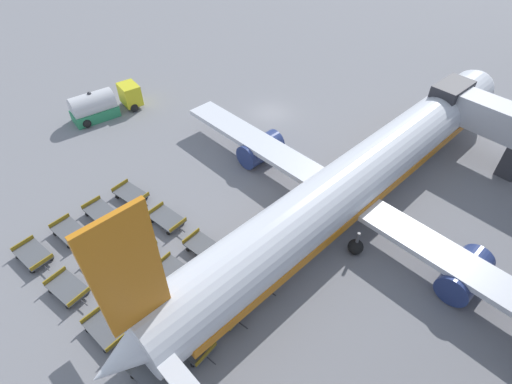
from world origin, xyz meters
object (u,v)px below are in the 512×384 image
object	(u,v)px
baggage_dolly_row_far_col_a	(131,194)
fuel_tanker_primary	(102,105)
baggage_dolly_row_far_col_b	(167,219)
baggage_dolly_row_far_col_c	(204,247)
baggage_dolly_row_mid_b_col_c	(175,273)
baggage_dolly_row_mid_b_col_b	(137,241)
baggage_dolly_row_far_col_d	(251,279)
baggage_dolly_row_mid_b_col_d	(222,310)
baggage_dolly_row_mid_a_col_a	(70,232)
baggage_dolly_row_mid_a_col_b	(105,262)
airplane	(354,182)
baggage_dolly_row_near_col_d	(154,374)
baggage_dolly_row_mid_a_col_d	(190,342)
baggage_dolly_row_mid_a_col_c	(145,298)
baggage_dolly_row_near_col_c	(106,329)
baggage_dolly_row_mid_b_col_a	(101,212)
baggage_dolly_row_near_col_b	(68,288)
baggage_dolly_row_near_col_a	(33,255)

from	to	relation	value
baggage_dolly_row_far_col_a	fuel_tanker_primary	bearing A→B (deg)	158.33
baggage_dolly_row_far_col_b	baggage_dolly_row_far_col_c	bearing A→B (deg)	2.07
fuel_tanker_primary	baggage_dolly_row_mid_b_col_c	size ratio (longest dim) A/B	2.14
baggage_dolly_row_mid_b_col_b	baggage_dolly_row_far_col_d	bearing A→B (deg)	22.09
fuel_tanker_primary	baggage_dolly_row_mid_b_col_d	size ratio (longest dim) A/B	2.14
baggage_dolly_row_mid_b_col_c	baggage_dolly_row_far_col_d	distance (m)	5.32
baggage_dolly_row_mid_a_col_a	baggage_dolly_row_mid_a_col_b	xyz separation A→B (m)	(4.58, 0.35, 0.00)
baggage_dolly_row_mid_a_col_b	baggage_dolly_row_far_col_a	xyz separation A→B (m)	(-4.80, 5.29, 0.00)
baggage_dolly_row_mid_b_col_c	baggage_dolly_row_mid_b_col_d	world-z (taller)	same
baggage_dolly_row_mid_b_col_c	baggage_dolly_row_mid_b_col_d	xyz separation A→B (m)	(4.50, 0.29, 0.00)
baggage_dolly_row_mid_b_col_b	baggage_dolly_row_far_col_b	size ratio (longest dim) A/B	0.99
airplane	baggage_dolly_row_mid_b_col_d	bearing A→B (deg)	-91.77
airplane	baggage_dolly_row_near_col_d	xyz separation A→B (m)	(-0.24, -19.36, -2.50)
baggage_dolly_row_mid_a_col_a	baggage_dolly_row_mid_a_col_d	distance (m)	13.70
baggage_dolly_row_mid_a_col_a	baggage_dolly_row_far_col_b	distance (m)	7.39
airplane	baggage_dolly_row_far_col_d	xyz separation A→B (m)	(-0.75, -10.90, -2.50)
baggage_dolly_row_mid_a_col_c	baggage_dolly_row_mid_a_col_d	world-z (taller)	same
baggage_dolly_row_near_col_c	baggage_dolly_row_mid_a_col_d	size ratio (longest dim) A/B	0.99
airplane	baggage_dolly_row_near_col_d	world-z (taller)	airplane
baggage_dolly_row_near_col_c	baggage_dolly_row_far_col_a	xyz separation A→B (m)	(-9.44, 7.98, 0.00)
baggage_dolly_row_mid_a_col_a	baggage_dolly_row_far_col_a	xyz separation A→B (m)	(-0.22, 5.64, 0.00)
baggage_dolly_row_mid_b_col_b	baggage_dolly_row_far_col_b	xyz separation A→B (m)	(-0.22, 2.95, 0.00)
fuel_tanker_primary	baggage_dolly_row_mid_b_col_a	xyz separation A→B (m)	(13.66, -8.27, -0.84)
baggage_dolly_row_mid_b_col_c	baggage_dolly_row_far_col_d	size ratio (longest dim) A/B	1.00
baggage_dolly_row_near_col_c	baggage_dolly_row_far_col_c	world-z (taller)	same
baggage_dolly_row_mid_b_col_b	baggage_dolly_row_far_col_c	distance (m)	5.18
fuel_tanker_primary	baggage_dolly_row_near_col_b	world-z (taller)	fuel_tanker_primary
fuel_tanker_primary	baggage_dolly_row_mid_b_col_d	bearing A→B (deg)	-15.32
airplane	baggage_dolly_row_near_col_b	world-z (taller)	airplane
baggage_dolly_row_mid_b_col_b	fuel_tanker_primary	bearing A→B (deg)	156.48
fuel_tanker_primary	baggage_dolly_row_near_col_a	xyz separation A→B (m)	(13.97, -13.96, -0.84)
baggage_dolly_row_mid_a_col_b	baggage_dolly_row_mid_b_col_a	xyz separation A→B (m)	(-4.68, 2.40, 0.00)
baggage_dolly_row_mid_a_col_d	baggage_dolly_row_mid_a_col_b	bearing A→B (deg)	-177.72
baggage_dolly_row_far_col_d	baggage_dolly_row_mid_a_col_c	bearing A→B (deg)	-124.06
baggage_dolly_row_near_col_a	baggage_dolly_row_far_col_b	size ratio (longest dim) A/B	1.00
baggage_dolly_row_far_col_c	baggage_dolly_row_mid_b_col_b	bearing A→B (deg)	-143.17
fuel_tanker_primary	baggage_dolly_row_near_col_a	distance (m)	19.76
baggage_dolly_row_near_col_b	baggage_dolly_row_mid_a_col_b	size ratio (longest dim) A/B	1.01
baggage_dolly_row_mid_a_col_a	baggage_dolly_row_mid_b_col_a	xyz separation A→B (m)	(-0.10, 2.75, 0.00)
baggage_dolly_row_mid_a_col_b	baggage_dolly_row_mid_b_col_a	distance (m)	5.26
baggage_dolly_row_near_col_d	baggage_dolly_row_mid_a_col_c	bearing A→B (deg)	151.12
baggage_dolly_row_near_col_c	baggage_dolly_row_far_col_b	bearing A→B (deg)	120.45
baggage_dolly_row_mid_b_col_c	baggage_dolly_row_far_col_b	world-z (taller)	same
fuel_tanker_primary	baggage_dolly_row_near_col_c	bearing A→B (deg)	-30.17
baggage_dolly_row_mid_a_col_b	baggage_dolly_row_mid_b_col_d	world-z (taller)	same
baggage_dolly_row_near_col_d	airplane	bearing A→B (deg)	89.30
baggage_dolly_row_near_col_b	baggage_dolly_row_mid_a_col_a	world-z (taller)	same
baggage_dolly_row_near_col_a	baggage_dolly_row_near_col_c	xyz separation A→B (m)	(9.02, 0.60, 0.00)
baggage_dolly_row_far_col_a	baggage_dolly_row_near_col_b	bearing A→B (deg)	-58.96
airplane	baggage_dolly_row_far_col_c	xyz separation A→B (m)	(-5.20, -11.28, -2.50)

